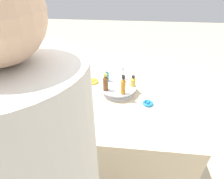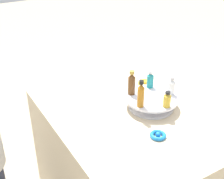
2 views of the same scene
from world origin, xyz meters
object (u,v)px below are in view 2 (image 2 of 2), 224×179
(bottle_gold, at_px, (167,100))
(bottle_clear, at_px, (172,86))
(ribbon_bow_gold, at_px, (146,83))
(bottle_teal, at_px, (150,80))
(display_stand, at_px, (151,102))
(bottle_brown, at_px, (132,83))
(bottle_amber, at_px, (141,95))
(ribbon_bow_blue, at_px, (158,135))

(bottle_gold, distance_m, bottle_clear, 0.13)
(bottle_gold, distance_m, ribbon_bow_gold, 0.37)
(bottle_teal, bearing_deg, bottle_gold, 76.13)
(display_stand, distance_m, bottle_clear, 0.14)
(bottle_brown, xyz_separation_m, bottle_amber, (0.03, 0.13, 0.00))
(bottle_amber, bearing_deg, bottle_teal, -139.87)
(bottle_amber, bearing_deg, display_stand, -157.87)
(bottle_teal, bearing_deg, bottle_clear, 112.13)
(bottle_clear, relative_size, ribbon_bow_blue, 1.31)
(bottle_clear, bearing_deg, bottle_brown, -31.87)
(bottle_clear, relative_size, bottle_brown, 0.74)
(bottle_gold, xyz_separation_m, bottle_clear, (-0.10, -0.09, 0.01))
(display_stand, height_order, bottle_amber, bottle_amber)
(bottle_gold, height_order, ribbon_bow_gold, bottle_gold)
(display_stand, bearing_deg, bottle_gold, 94.13)
(display_stand, distance_m, bottle_brown, 0.15)
(bottle_gold, bearing_deg, bottle_teal, -103.87)
(display_stand, bearing_deg, ribbon_bow_gold, -119.93)
(bottle_gold, height_order, bottle_clear, bottle_clear)
(bottle_brown, bearing_deg, display_stand, 130.13)
(display_stand, xyz_separation_m, bottle_clear, (-0.11, 0.03, 0.08))
(bottle_clear, height_order, ribbon_bow_gold, bottle_clear)
(bottle_brown, height_order, ribbon_bow_gold, bottle_brown)
(bottle_teal, distance_m, bottle_amber, 0.22)
(bottle_amber, xyz_separation_m, ribbon_bow_gold, (-0.24, -0.27, -0.12))
(display_stand, xyz_separation_m, bottle_gold, (-0.01, 0.11, 0.07))
(ribbon_bow_blue, xyz_separation_m, ribbon_bow_gold, (-0.26, -0.45, 0.00))
(display_stand, xyz_separation_m, bottle_amber, (0.11, 0.04, 0.10))
(bottle_teal, xyz_separation_m, ribbon_bow_blue, (0.19, 0.32, -0.10))
(bottle_brown, distance_m, ribbon_bow_blue, 0.34)
(display_stand, relative_size, bottle_amber, 1.94)
(bottle_clear, relative_size, bottle_teal, 1.03)
(ribbon_bow_gold, bearing_deg, bottle_brown, 34.51)
(bottle_gold, bearing_deg, display_stand, -85.87)
(bottle_brown, relative_size, ribbon_bow_blue, 1.77)
(display_stand, xyz_separation_m, bottle_teal, (-0.06, -0.10, 0.07))
(display_stand, relative_size, bottle_clear, 2.80)
(bottle_gold, xyz_separation_m, bottle_teal, (-0.05, -0.21, 0.01))
(bottle_teal, distance_m, ribbon_bow_gold, 0.18)
(bottle_gold, distance_m, bottle_amber, 0.14)
(display_stand, bearing_deg, bottle_clear, 166.13)
(bottle_teal, xyz_separation_m, bottle_brown, (0.13, 0.01, 0.02))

